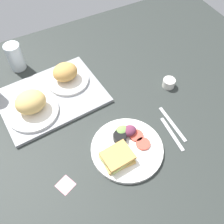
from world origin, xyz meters
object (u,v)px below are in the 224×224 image
object	(u,v)px
bread_plate_far	(66,75)
knife	(172,124)
sticky_note	(65,185)
espresso_cup	(169,83)
serving_tray	(52,97)
bread_plate_near	(31,105)
drinking_glass	(15,57)
plate_with_salad	(125,148)
fork	(172,134)

from	to	relation	value
bread_plate_far	knife	world-z (taller)	bread_plate_far
knife	sticky_note	world-z (taller)	knife
espresso_cup	sticky_note	xyz separation A→B (cm)	(-60.41, -22.98, -1.94)
knife	serving_tray	bearing A→B (deg)	48.63
espresso_cup	knife	xyz separation A→B (cm)	(-10.74, -18.76, -1.75)
bread_plate_near	drinking_glass	world-z (taller)	drinking_glass
serving_tray	plate_with_salad	world-z (taller)	plate_with_salad
serving_tray	bread_plate_far	xyz separation A→B (cm)	(9.80, 5.53, 4.39)
fork	sticky_note	distance (cm)	46.66
bread_plate_near	bread_plate_far	world-z (taller)	bread_plate_near
bread_plate_near	plate_with_salad	world-z (taller)	bread_plate_near
espresso_cup	fork	xyz separation A→B (cm)	(-13.74, -22.76, -1.75)
serving_tray	fork	size ratio (longest dim) A/B	2.65
plate_with_salad	sticky_note	xyz separation A→B (cm)	(-26.00, -2.63, -1.66)
drinking_glass	fork	distance (cm)	80.96
plate_with_salad	fork	world-z (taller)	plate_with_salad
serving_tray	bread_plate_near	xyz separation A→B (cm)	(-9.63, -4.54, 4.84)
serving_tray	sticky_note	size ratio (longest dim) A/B	8.04
sticky_note	bread_plate_far	bearing A→B (deg)	67.47
serving_tray	bread_plate_near	world-z (taller)	bread_plate_near
bread_plate_far	drinking_glass	world-z (taller)	drinking_glass
drinking_glass	fork	world-z (taller)	drinking_glass
bread_plate_near	drinking_glass	xyz separation A→B (cm)	(1.86, 30.81, 1.19)
espresso_cup	fork	world-z (taller)	espresso_cup
plate_with_salad	drinking_glass	distance (cm)	69.20
bread_plate_near	sticky_note	xyz separation A→B (cm)	(0.15, -36.41, -5.58)
sticky_note	knife	bearing A→B (deg)	4.86
plate_with_salad	knife	world-z (taller)	plate_with_salad
fork	espresso_cup	bearing A→B (deg)	-27.10
sticky_note	espresso_cup	bearing A→B (deg)	20.83
bread_plate_far	plate_with_salad	world-z (taller)	bread_plate_far
serving_tray	bread_plate_far	bearing A→B (deg)	29.42
bread_plate_near	bread_plate_far	distance (cm)	21.89
plate_with_salad	knife	xyz separation A→B (cm)	(23.66, 1.59, -1.47)
bread_plate_near	knife	distance (cm)	59.56
serving_tray	knife	bearing A→B (deg)	-42.43
fork	sticky_note	size ratio (longest dim) A/B	3.04
bread_plate_far	plate_with_salad	size ratio (longest dim) A/B	0.69
serving_tray	sticky_note	xyz separation A→B (cm)	(-9.48, -40.95, -0.74)
plate_with_salad	espresso_cup	bearing A→B (deg)	30.60
espresso_cup	sticky_note	size ratio (longest dim) A/B	1.00
drinking_glass	bread_plate_near	bearing A→B (deg)	-93.45
bread_plate_far	knife	size ratio (longest dim) A/B	1.02
bread_plate_far	drinking_glass	xyz separation A→B (cm)	(-17.58, 20.74, 1.64)
serving_tray	fork	bearing A→B (deg)	-47.61
bread_plate_near	plate_with_salad	distance (cm)	42.90
plate_with_salad	espresso_cup	distance (cm)	39.97
fork	bread_plate_far	bearing A→B (deg)	34.64
bread_plate_near	knife	world-z (taller)	bread_plate_near
knife	drinking_glass	bearing A→B (deg)	38.34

